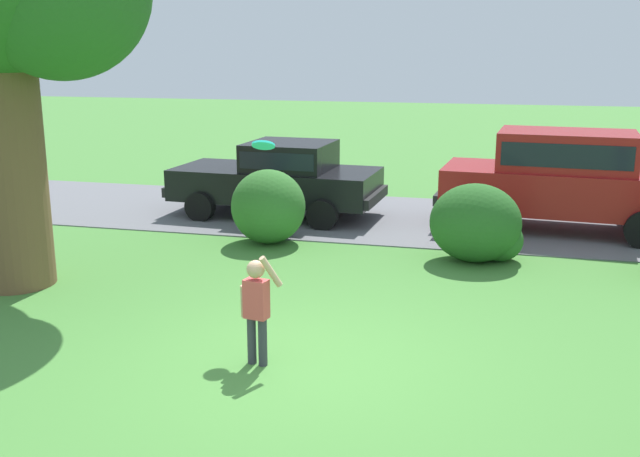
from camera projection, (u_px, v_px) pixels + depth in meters
name	position (u px, v px, depth m)	size (l,w,h in m)	color
ground_plane	(300.00, 361.00, 8.33)	(80.00, 80.00, 0.00)	#478438
driveway_strip	(395.00, 218.00, 15.22)	(28.00, 4.40, 0.02)	slate
shrub_near_tree	(268.00, 207.00, 13.22)	(1.34, 1.32, 1.34)	#33702B
shrub_centre_left	(479.00, 226.00, 12.08)	(1.53, 1.23, 1.30)	#286023
parked_sedan	(280.00, 176.00, 15.31)	(4.49, 2.27, 1.56)	black
parked_suv	(565.00, 176.00, 14.00)	(4.82, 2.36, 1.92)	maroon
child_thrower	(257.00, 303.00, 8.09)	(0.47, 0.23, 1.29)	#383842
frisbee	(263.00, 145.00, 8.78)	(0.29, 0.26, 0.17)	#1EB7B2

